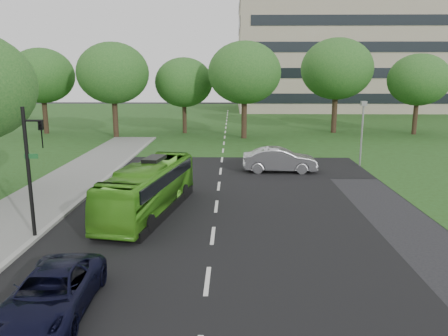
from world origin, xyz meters
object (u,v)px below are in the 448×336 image
tree_park_f (42,76)px  tree_park_a (113,73)px  tree_park_c (245,73)px  camera_pole (362,125)px  tree_park_d (337,69)px  tree_park_e (419,80)px  tree_park_b (184,82)px  office_building (352,38)px  suv (52,293)px  bus (149,189)px  sedan (280,160)px  traffic_light (32,163)px

tree_park_f → tree_park_a: bearing=-17.5°
tree_park_c → camera_pole: bearing=-59.0°
tree_park_d → tree_park_e: size_ratio=1.20×
tree_park_b → tree_park_c: bearing=-30.2°
tree_park_a → camera_pole: size_ratio=2.08×
tree_park_a → tree_park_c: size_ratio=0.99×
office_building → tree_park_b: size_ratio=4.89×
tree_park_b → suv: 37.45m
office_building → camera_pole: size_ratio=8.66×
tree_park_b → bus: tree_park_b is taller
office_building → tree_park_d: size_ratio=3.90×
tree_park_a → tree_park_d: tree_park_d is taller
tree_park_a → suv: bearing=-78.2°
tree_park_f → bus: bearing=-59.0°
office_building → suv: 75.63m
tree_park_a → sedan: bearing=-46.0°
tree_park_f → tree_park_d: bearing=2.3°
office_building → tree_park_a: 49.45m
tree_park_a → tree_park_e: size_ratio=1.12×
tree_park_e → camera_pole: tree_park_e is taller
suv → camera_pole: camera_pole is taller
tree_park_b → traffic_light: 31.76m
tree_park_d → tree_park_e: (8.45, -1.16, -1.14)m
camera_pole → traffic_light: bearing=-121.7°
tree_park_d → suv: (-16.30, -37.76, -6.33)m
tree_park_e → traffic_light: tree_park_e is taller
suv → tree_park_c: bearing=77.8°
traffic_light → camera_pole: (17.03, 14.44, -0.14)m
tree_park_c → sedan: bearing=-82.5°
office_building → tree_park_f: bearing=-141.2°
tree_park_a → tree_park_c: tree_park_c is taller
tree_park_f → sedan: size_ratio=1.85×
tree_park_c → tree_park_e: 18.87m
tree_park_a → traffic_light: 28.79m
tree_park_b → bus: 28.48m
tree_park_e → camera_pole: 19.88m
sedan → suv: sedan is taller
office_building → suv: (-26.16, -69.96, -11.87)m
bus → tree_park_f: bearing=131.3°
tree_park_a → tree_park_d: bearing=9.5°
sedan → suv: bearing=157.0°
bus → suv: size_ratio=1.89×
tree_park_c → bus: (-5.16, -24.35, -5.36)m
tree_park_a → tree_park_f: (-8.41, 2.65, -0.28)m
tree_park_b → tree_park_e: tree_park_e is taller
sedan → traffic_light: traffic_light is taller
bus → sedan: 11.51m
tree_park_f → suv: size_ratio=2.03×
tree_park_f → sedan: bearing=-38.0°
tree_park_d → tree_park_c: bearing=-156.5°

